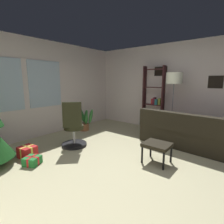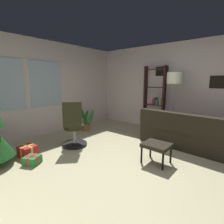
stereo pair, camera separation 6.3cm
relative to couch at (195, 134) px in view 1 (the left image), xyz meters
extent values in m
cube|color=#BDB68D|center=(-1.80, 0.50, -0.33)|extent=(5.19, 5.79, 0.10)
cube|color=silver|center=(-1.80, 3.45, 0.99)|extent=(5.19, 0.10, 2.52)
cube|color=silver|center=(-2.71, 3.39, 1.11)|extent=(0.90, 0.03, 1.20)
cube|color=silver|center=(-1.67, 3.39, 1.11)|extent=(0.90, 0.03, 1.20)
cube|color=silver|center=(0.85, 0.50, 0.99)|extent=(0.10, 5.79, 2.52)
cube|color=black|center=(0.79, -0.20, 1.17)|extent=(0.02, 0.33, 0.31)
cube|color=black|center=(0.79, 1.24, 1.47)|extent=(0.02, 0.38, 0.27)
cube|color=black|center=(-0.12, 0.13, -0.08)|extent=(1.00, 2.05, 0.40)
cube|color=black|center=(-0.48, 0.16, 0.32)|extent=(0.34, 2.01, 0.40)
cube|color=black|center=(-0.06, 1.06, 0.22)|extent=(0.88, 0.20, 0.20)
cube|color=black|center=(0.66, -0.49, -0.08)|extent=(0.85, 0.92, 0.40)
cube|color=#B0271C|center=(-0.34, 0.42, 0.29)|extent=(0.21, 0.41, 0.41)
cube|color=beige|center=(-0.36, 0.09, 0.29)|extent=(0.21, 0.41, 0.41)
cube|color=black|center=(-1.37, 0.31, 0.07)|extent=(0.41, 0.46, 0.06)
cylinder|color=black|center=(-1.54, 0.10, -0.12)|extent=(0.04, 0.04, 0.31)
cylinder|color=black|center=(-1.19, 0.10, -0.12)|extent=(0.04, 0.04, 0.31)
cylinder|color=black|center=(-1.54, 0.51, -0.12)|extent=(0.04, 0.04, 0.31)
cylinder|color=black|center=(-1.19, 0.51, -0.12)|extent=(0.04, 0.04, 0.31)
cube|color=red|center=(-2.74, 2.36, -0.17)|extent=(0.31, 0.33, 0.22)
cube|color=#EAD84C|center=(-2.74, 2.36, -0.17)|extent=(0.28, 0.07, 0.23)
cube|color=#EAD84C|center=(-2.74, 2.36, -0.17)|extent=(0.08, 0.31, 0.23)
cube|color=#1E722D|center=(-2.83, 2.01, -0.20)|extent=(0.33, 0.33, 0.14)
cube|color=red|center=(-2.83, 2.01, -0.20)|extent=(0.14, 0.25, 0.15)
cube|color=red|center=(-2.83, 2.01, -0.20)|extent=(0.24, 0.14, 0.15)
cylinder|color=black|center=(-1.78, 2.13, -0.25)|extent=(0.56, 0.56, 0.06)
cylinder|color=#B2B2B7|center=(-1.78, 2.13, -0.02)|extent=(0.05, 0.05, 0.39)
cylinder|color=black|center=(-1.78, 2.13, 0.17)|extent=(0.44, 0.44, 0.09)
cube|color=black|center=(-1.91, 2.00, 0.49)|extent=(0.36, 0.36, 0.54)
cube|color=#3A1C1D|center=(0.58, 1.04, 0.67)|extent=(0.18, 0.04, 1.90)
cube|color=#3A1C1D|center=(0.58, 1.64, 0.67)|extent=(0.18, 0.04, 1.90)
cube|color=#3A1C1D|center=(0.58, 1.34, -0.03)|extent=(0.18, 0.56, 0.02)
cube|color=#3A1C1D|center=(0.58, 1.34, 0.49)|extent=(0.18, 0.56, 0.02)
cube|color=#3A1C1D|center=(0.58, 1.34, 1.00)|extent=(0.18, 0.56, 0.02)
cube|color=#3A1C1D|center=(0.58, 1.34, 1.52)|extent=(0.18, 0.56, 0.02)
cube|color=maroon|center=(0.59, 1.13, 0.07)|extent=(0.15, 0.06, 0.18)
cube|color=navy|center=(0.58, 1.20, 0.06)|extent=(0.16, 0.07, 0.14)
cube|color=beige|center=(0.60, 1.27, 0.08)|extent=(0.14, 0.04, 0.19)
cube|color=#366532|center=(0.60, 1.33, 0.09)|extent=(0.13, 0.07, 0.20)
cube|color=#723479|center=(0.59, 1.41, 0.08)|extent=(0.15, 0.08, 0.18)
cube|color=#B46A29|center=(0.59, 1.50, 0.08)|extent=(0.15, 0.05, 0.19)
cube|color=#4A405F|center=(0.60, 1.56, 0.09)|extent=(0.13, 0.08, 0.21)
cube|color=olive|center=(0.60, 1.14, 0.60)|extent=(0.14, 0.07, 0.19)
cube|color=#266F79|center=(0.58, 1.22, 0.58)|extent=(0.16, 0.07, 0.16)
cube|color=maroon|center=(0.60, 1.31, 0.60)|extent=(0.13, 0.07, 0.21)
cube|color=#A82824|center=(0.60, 1.37, 0.58)|extent=(0.13, 0.05, 0.17)
cylinder|color=slate|center=(0.26, 0.64, -0.26)|extent=(0.28, 0.28, 0.03)
cylinder|color=slate|center=(0.26, 0.64, 0.44)|extent=(0.03, 0.03, 1.37)
cylinder|color=white|center=(0.26, 0.64, 1.26)|extent=(0.40, 0.40, 0.28)
cylinder|color=#945C39|center=(-0.79, 2.88, -0.18)|extent=(0.27, 0.27, 0.20)
ellipsoid|color=#2B6B2D|center=(-0.66, 2.96, 0.13)|extent=(0.14, 0.26, 0.43)
ellipsoid|color=#2B6B2D|center=(-0.91, 2.95, 0.12)|extent=(0.21, 0.19, 0.41)
ellipsoid|color=#2B6B2D|center=(-0.65, 2.74, 0.15)|extent=(0.27, 0.15, 0.46)
ellipsoid|color=#2B6B2D|center=(-0.78, 2.79, 0.09)|extent=(0.11, 0.15, 0.35)
ellipsoid|color=#2B6B2D|center=(-0.75, 3.00, 0.15)|extent=(0.17, 0.25, 0.47)
camera|label=1|loc=(-4.17, -0.90, 1.21)|focal=27.61mm
camera|label=2|loc=(-4.13, -0.95, 1.21)|focal=27.61mm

